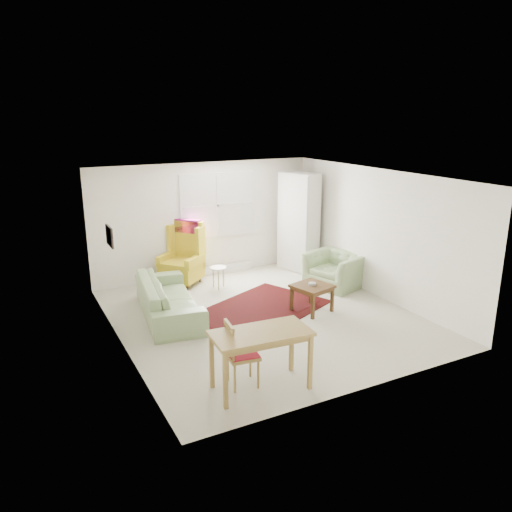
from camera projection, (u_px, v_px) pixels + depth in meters
name	position (u px, v px, depth m)	size (l,w,h in m)	color
room	(259.00, 246.00, 8.76)	(5.04, 5.54, 2.51)	beige
rug	(258.00, 310.00, 9.17)	(2.59, 1.66, 0.03)	black
sofa	(168.00, 291.00, 8.84)	(2.29, 0.90, 0.93)	#7F9B67
armchair	(335.00, 267.00, 10.37)	(1.08, 0.94, 0.84)	#7F9B67
wingback_chair	(181.00, 254.00, 10.42)	(0.77, 0.82, 1.34)	gold
coffee_table	(312.00, 298.00, 9.09)	(0.62, 0.62, 0.51)	#492E16
stool	(218.00, 277.00, 10.32)	(0.34, 0.34, 0.46)	white
cabinet	(299.00, 222.00, 11.31)	(0.47, 0.89, 2.23)	silver
desk	(261.00, 360.00, 6.49)	(1.28, 0.64, 0.81)	#9F8240
desk_chair	(243.00, 353.00, 6.57)	(0.40, 0.40, 0.91)	#9F8240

